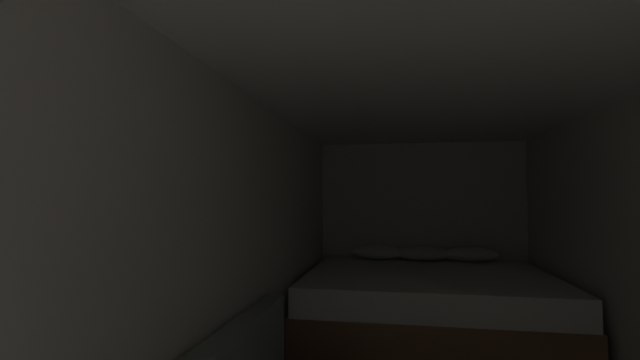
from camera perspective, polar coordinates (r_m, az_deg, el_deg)
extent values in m
cube|color=silver|center=(5.08, 13.24, -6.75)|extent=(2.38, 0.05, 2.05)
cube|color=silver|center=(2.62, -10.38, -10.92)|extent=(0.05, 5.21, 2.05)
cube|color=white|center=(2.53, 16.03, 12.77)|extent=(2.38, 5.21, 0.05)
cube|color=brown|center=(4.21, 14.06, -18.23)|extent=(2.16, 1.87, 0.52)
cube|color=white|center=(4.13, 14.01, -13.25)|extent=(2.12, 1.83, 0.23)
ellipsoid|color=white|center=(4.81, 7.57, -9.46)|extent=(0.57, 0.33, 0.15)
ellipsoid|color=white|center=(4.86, 19.24, -9.28)|extent=(0.57, 0.33, 0.15)
ellipsoid|color=white|center=(4.81, 13.44, -9.42)|extent=(0.57, 0.33, 0.15)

